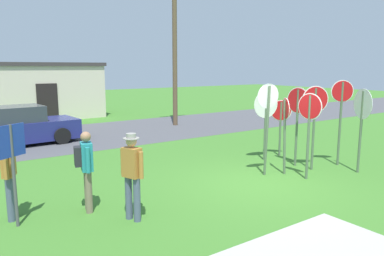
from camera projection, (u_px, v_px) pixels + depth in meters
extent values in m
plane|color=#3D7528|center=(258.00, 184.00, 9.44)|extent=(80.00, 80.00, 0.00)
cube|color=#4C4C51|center=(115.00, 132.00, 16.89)|extent=(60.00, 6.40, 0.01)
cube|color=beige|center=(38.00, 92.00, 21.73)|extent=(6.70, 4.34, 3.04)
cube|color=#383333|center=(36.00, 64.00, 21.46)|extent=(6.90, 4.54, 0.20)
cube|color=black|center=(48.00, 103.00, 20.03)|extent=(1.10, 0.08, 2.10)
cylinder|color=brown|center=(175.00, 46.00, 18.37)|extent=(0.24, 0.24, 8.02)
cube|color=navy|center=(19.00, 131.00, 14.16)|extent=(4.41, 2.08, 0.76)
cube|color=#2D333D|center=(11.00, 114.00, 13.90)|extent=(2.33, 1.67, 0.60)
cylinder|color=black|center=(47.00, 130.00, 15.71)|extent=(0.65, 0.26, 0.64)
cylinder|color=black|center=(62.00, 136.00, 14.33)|extent=(0.65, 0.26, 0.64)
cylinder|color=#51664C|center=(340.00, 124.00, 11.08)|extent=(0.10, 0.10, 2.55)
cylinder|color=white|center=(342.00, 91.00, 10.91)|extent=(0.54, 0.41, 0.67)
cylinder|color=red|center=(342.00, 91.00, 10.90)|extent=(0.50, 0.38, 0.62)
cylinder|color=#51664C|center=(265.00, 127.00, 11.73)|extent=(0.08, 0.08, 2.17)
cylinder|color=white|center=(266.00, 104.00, 11.61)|extent=(0.85, 0.21, 0.87)
cylinder|color=red|center=(266.00, 104.00, 11.62)|extent=(0.79, 0.19, 0.80)
cylinder|color=#51664C|center=(314.00, 130.00, 10.58)|extent=(0.10, 0.10, 2.39)
cylinder|color=white|center=(315.00, 99.00, 10.43)|extent=(0.69, 0.39, 0.78)
cylinder|color=red|center=(315.00, 99.00, 10.42)|extent=(0.64, 0.36, 0.72)
cylinder|color=#51664C|center=(280.00, 129.00, 12.33)|extent=(0.10, 0.10, 1.84)
cylinder|color=white|center=(281.00, 110.00, 12.23)|extent=(0.52, 0.49, 0.70)
cylinder|color=red|center=(281.00, 111.00, 12.22)|extent=(0.48, 0.46, 0.65)
cylinder|color=#51664C|center=(308.00, 138.00, 9.70)|extent=(0.08, 0.08, 2.26)
cylinder|color=white|center=(310.00, 106.00, 9.56)|extent=(0.08, 0.70, 0.70)
cylinder|color=red|center=(310.00, 107.00, 9.55)|extent=(0.08, 0.65, 0.65)
cylinder|color=#51664C|center=(267.00, 131.00, 10.00)|extent=(0.10, 0.18, 2.49)
cylinder|color=white|center=(268.00, 96.00, 9.84)|extent=(0.67, 0.16, 0.67)
cylinder|color=red|center=(268.00, 96.00, 9.85)|extent=(0.62, 0.15, 0.62)
cylinder|color=#51664C|center=(285.00, 137.00, 10.17)|extent=(0.16, 0.13, 2.11)
cylinder|color=white|center=(286.00, 109.00, 10.04)|extent=(0.34, 0.54, 0.61)
cylinder|color=red|center=(285.00, 109.00, 10.04)|extent=(0.32, 0.50, 0.56)
cylinder|color=#51664C|center=(297.00, 128.00, 11.02)|extent=(0.07, 0.07, 2.33)
cylinder|color=white|center=(298.00, 100.00, 10.88)|extent=(0.05, 0.79, 0.79)
cylinder|color=red|center=(298.00, 100.00, 10.87)|extent=(0.05, 0.73, 0.73)
cylinder|color=#51664C|center=(361.00, 132.00, 10.30)|extent=(0.09, 0.09, 2.33)
cylinder|color=white|center=(363.00, 104.00, 10.16)|extent=(0.39, 0.77, 0.86)
cylinder|color=red|center=(363.00, 104.00, 10.17)|extent=(0.37, 0.72, 0.79)
cylinder|color=#4C5670|center=(129.00, 197.00, 7.22)|extent=(0.14, 0.14, 0.88)
cylinder|color=#4C5670|center=(137.00, 200.00, 7.10)|extent=(0.14, 0.14, 0.88)
cube|color=#B27533|center=(132.00, 162.00, 7.04)|extent=(0.33, 0.41, 0.58)
cylinder|color=#B27533|center=(123.00, 162.00, 7.18)|extent=(0.09, 0.09, 0.52)
cylinder|color=#B27533|center=(141.00, 165.00, 6.91)|extent=(0.09, 0.09, 0.52)
sphere|color=tan|center=(131.00, 141.00, 6.97)|extent=(0.21, 0.21, 0.21)
cylinder|color=gray|center=(131.00, 138.00, 6.96)|extent=(0.32, 0.31, 0.02)
cylinder|color=gray|center=(131.00, 136.00, 6.95)|extent=(0.19, 0.19, 0.09)
cylinder|color=#4C5670|center=(12.00, 196.00, 7.30)|extent=(0.14, 0.14, 0.88)
cylinder|color=#4C5670|center=(10.00, 200.00, 7.10)|extent=(0.14, 0.14, 0.88)
cube|color=#B27533|center=(8.00, 162.00, 7.08)|extent=(0.32, 0.41, 0.58)
cylinder|color=#B27533|center=(11.00, 160.00, 7.31)|extent=(0.09, 0.09, 0.52)
cylinder|color=#B27533|center=(6.00, 166.00, 6.86)|extent=(0.09, 0.09, 0.52)
sphere|color=beige|center=(6.00, 141.00, 7.01)|extent=(0.21, 0.21, 0.21)
cylinder|color=#7A6B56|center=(88.00, 189.00, 7.72)|extent=(0.14, 0.14, 0.88)
cylinder|color=#7A6B56|center=(89.00, 192.00, 7.52)|extent=(0.14, 0.14, 0.88)
cube|color=teal|center=(87.00, 157.00, 7.50)|extent=(0.30, 0.40, 0.58)
cylinder|color=teal|center=(85.00, 155.00, 7.72)|extent=(0.09, 0.09, 0.52)
cylinder|color=teal|center=(88.00, 160.00, 7.28)|extent=(0.09, 0.09, 0.52)
sphere|color=#9E7051|center=(86.00, 137.00, 7.43)|extent=(0.21, 0.21, 0.21)
cube|color=#232328|center=(78.00, 156.00, 7.43)|extent=(0.20, 0.29, 0.40)
cylinder|color=#4C4C51|center=(14.00, 177.00, 6.78)|extent=(0.06, 0.06, 1.95)
cube|color=#1E389E|center=(11.00, 141.00, 6.67)|extent=(0.52, 0.34, 0.60)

